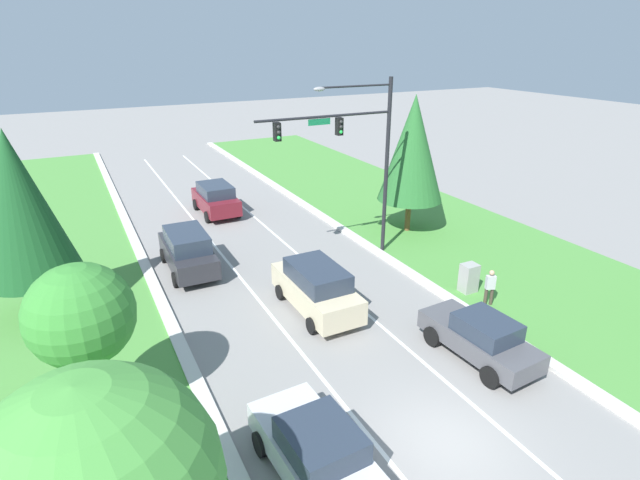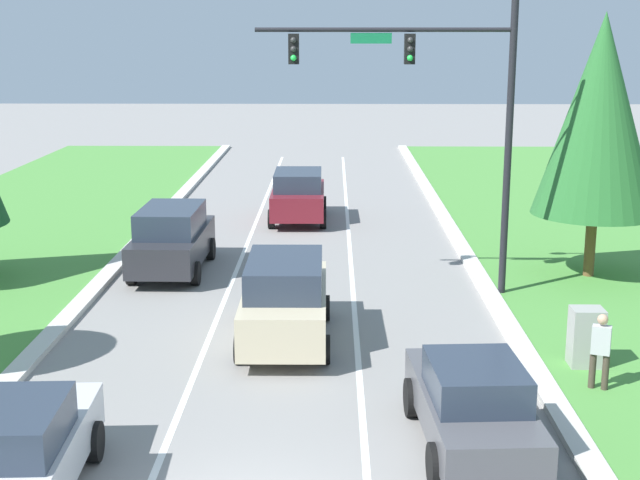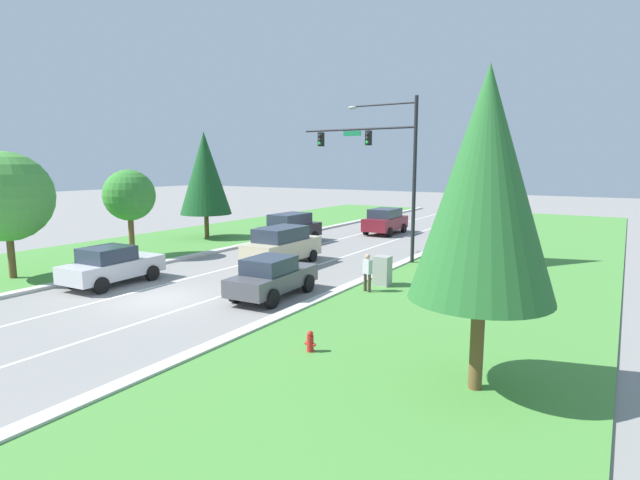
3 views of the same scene
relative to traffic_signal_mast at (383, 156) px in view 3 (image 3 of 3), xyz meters
The scene contains 21 objects.
ground_plane 14.22m from the traffic_signal_mast, 108.73° to the right, with size 160.00×160.00×0.00m, color gray.
curb_strip_right 13.65m from the traffic_signal_mast, 83.09° to the right, with size 0.50×90.00×0.15m.
curb_strip_left 16.74m from the traffic_signal_mast, 128.64° to the right, with size 0.50×90.00×0.15m.
grass_verge_right 15.16m from the traffic_signal_mast, 61.24° to the right, with size 10.00×90.00×0.08m.
grass_verge_left 20.28m from the traffic_signal_mast, 140.82° to the right, with size 10.00×90.00×0.08m.
lane_stripe_inner_left 14.85m from the traffic_signal_mast, 115.91° to the right, with size 0.14×81.00×0.01m.
lane_stripe_inner_right 13.80m from the traffic_signal_mast, 100.89° to the right, with size 0.14×81.00×0.01m.
traffic_signal_mast is the anchor object (origin of this frame).
silver_sedan 14.94m from the traffic_signal_mast, 124.38° to the right, with size 2.29×4.57×1.75m.
champagne_suv 7.42m from the traffic_signal_mast, 136.28° to the right, with size 2.18×4.97×2.06m.
graphite_sedan 10.81m from the traffic_signal_mast, 92.78° to the right, with size 2.16×4.56×1.70m.
charcoal_suv 9.56m from the traffic_signal_mast, 163.22° to the left, with size 2.19×4.93×2.06m.
burgundy_suv 11.94m from the traffic_signal_mast, 113.24° to the left, with size 2.23×4.53×1.98m.
utility_cabinet 8.08m from the traffic_signal_mast, 64.90° to the right, with size 0.70×0.60×1.39m.
pedestrian 8.90m from the traffic_signal_mast, 69.82° to the right, with size 0.43×0.34×1.69m.
fire_hydrant 15.58m from the traffic_signal_mast, 73.24° to the right, with size 0.34×0.20×0.70m.
conifer_near_right_tree 5.23m from the traffic_signal_mast, 20.93° to the left, with size 3.67×3.67×7.86m.
oak_near_left_tree 18.70m from the traffic_signal_mast, 133.64° to the right, with size 4.16×4.16×6.00m.
conifer_far_right_tree 16.47m from the traffic_signal_mast, 57.44° to the right, with size 3.32×3.32×7.61m.
oak_far_left_tree 14.63m from the traffic_signal_mast, 151.85° to the right, with size 2.93×2.93×5.10m.
conifer_mid_left_tree 14.33m from the traffic_signal_mast, behind, with size 3.66×3.66×7.68m.
Camera 3 is at (15.79, -13.17, 5.42)m, focal length 28.00 mm.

